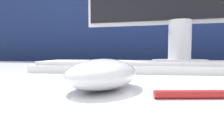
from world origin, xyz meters
TOP-DOWN VIEW (x-y plane):
  - partition_panel at (0.00, 0.65)m, footprint 5.00×0.03m
  - computer_mouse_near at (-0.01, -0.20)m, footprint 0.08×0.13m
  - keyboard at (-0.01, 0.06)m, footprint 0.47×0.21m

SIDE VIEW (x-z plane):
  - partition_panel at x=0.00m, z-range 0.00..1.21m
  - keyboard at x=-0.01m, z-range 0.78..0.80m
  - computer_mouse_near at x=-0.01m, z-range 0.78..0.81m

